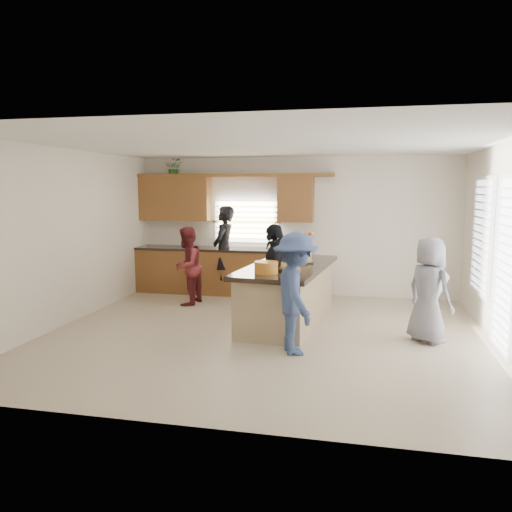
% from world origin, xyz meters
% --- Properties ---
extents(floor, '(6.50, 6.50, 0.00)m').
position_xyz_m(floor, '(0.00, 0.00, 0.00)').
color(floor, tan).
rests_on(floor, ground).
extents(room_shell, '(6.52, 6.02, 2.81)m').
position_xyz_m(room_shell, '(0.00, 0.00, 1.90)').
color(room_shell, silver).
rests_on(room_shell, ground).
extents(back_cabinetry, '(4.08, 0.66, 2.46)m').
position_xyz_m(back_cabinetry, '(-1.47, 2.73, 0.91)').
color(back_cabinetry, brown).
rests_on(back_cabinetry, ground).
extents(right_wall_glazing, '(0.06, 4.00, 2.25)m').
position_xyz_m(right_wall_glazing, '(3.22, -0.13, 1.34)').
color(right_wall_glazing, white).
rests_on(right_wall_glazing, ground).
extents(island, '(1.43, 2.81, 0.95)m').
position_xyz_m(island, '(0.21, 0.75, 0.45)').
color(island, tan).
rests_on(island, ground).
extents(platter_front, '(0.45, 0.45, 0.18)m').
position_xyz_m(platter_front, '(0.23, 0.31, 0.98)').
color(platter_front, black).
rests_on(platter_front, island).
extents(platter_mid, '(0.45, 0.45, 0.18)m').
position_xyz_m(platter_mid, '(0.38, 1.00, 0.98)').
color(platter_mid, black).
rests_on(platter_mid, island).
extents(platter_back, '(0.40, 0.40, 0.16)m').
position_xyz_m(platter_back, '(0.02, 1.31, 0.98)').
color(platter_back, black).
rests_on(platter_back, island).
extents(salad_bowl, '(0.34, 0.34, 0.17)m').
position_xyz_m(salad_bowl, '(0.02, -0.12, 1.04)').
color(salad_bowl, orange).
rests_on(salad_bowl, island).
extents(clear_cup, '(0.08, 0.08, 0.10)m').
position_xyz_m(clear_cup, '(0.48, -0.06, 1.00)').
color(clear_cup, white).
rests_on(clear_cup, island).
extents(plate_stack, '(0.19, 0.19, 0.04)m').
position_xyz_m(plate_stack, '(0.29, 1.77, 0.97)').
color(plate_stack, '#B28CCD').
rests_on(plate_stack, island).
extents(flower_vase, '(0.14, 0.14, 0.44)m').
position_xyz_m(flower_vase, '(0.44, 1.88, 1.19)').
color(flower_vase, silver).
rests_on(flower_vase, island).
extents(potted_plant, '(0.40, 0.37, 0.38)m').
position_xyz_m(potted_plant, '(-2.51, 2.82, 2.59)').
color(potted_plant, '#2F732E').
rests_on(potted_plant, back_cabinetry).
extents(woman_left_back, '(0.48, 0.69, 1.82)m').
position_xyz_m(woman_left_back, '(-1.38, 2.60, 0.91)').
color(woman_left_back, black).
rests_on(woman_left_back, ground).
extents(woman_left_mid, '(0.63, 0.77, 1.46)m').
position_xyz_m(woman_left_mid, '(-1.82, 1.61, 0.73)').
color(woman_left_mid, maroon).
rests_on(woman_left_mid, ground).
extents(woman_left_front, '(0.56, 1.01, 1.64)m').
position_xyz_m(woman_left_front, '(0.06, 0.37, 0.82)').
color(woman_left_front, black).
rests_on(woman_left_front, ground).
extents(woman_right_back, '(0.93, 1.19, 1.61)m').
position_xyz_m(woman_right_back, '(0.54, -0.73, 0.81)').
color(woman_right_back, '#364976').
rests_on(woman_right_back, ground).
extents(woman_right_front, '(0.84, 0.87, 1.50)m').
position_xyz_m(woman_right_front, '(2.31, 0.14, 0.75)').
color(woman_right_front, slate).
rests_on(woman_right_front, ground).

